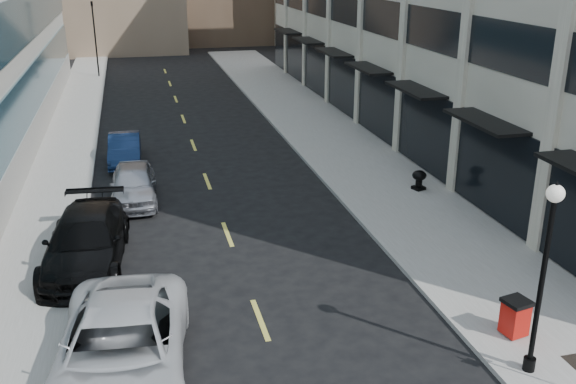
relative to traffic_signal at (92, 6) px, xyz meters
name	(u,v)px	position (x,y,z in m)	size (l,w,h in m)	color
sidewalk_right	(365,167)	(13.00, -28.00, -5.64)	(5.00, 80.00, 0.15)	gray
sidewalk_left	(55,192)	(-1.00, -28.00, -5.64)	(3.00, 80.00, 0.15)	gray
road_centerline	(216,205)	(5.50, -31.00, -5.71)	(0.15, 68.20, 0.01)	#D8CC4C
traffic_signal	(92,6)	(0.00, 0.00, 0.00)	(0.66, 0.66, 6.98)	black
car_white_van	(121,350)	(1.80, -42.00, -4.81)	(3.02, 6.55, 1.82)	silver
car_black_pickup	(86,241)	(0.70, -35.39, -4.85)	(2.43, 5.97, 1.73)	black
car_silver_sedan	(134,184)	(2.30, -29.80, -4.95)	(1.82, 4.51, 1.54)	#9EA0A6
car_blue_sedan	(125,149)	(1.97, -24.32, -5.02)	(1.48, 4.25, 1.40)	navy
trash_bin	(515,316)	(11.79, -42.54, -5.01)	(0.75, 0.78, 1.04)	red
lamppost	(545,264)	(11.30, -44.00, -2.72)	(0.40, 0.40, 4.85)	black
urn_planter	(419,178)	(14.10, -31.61, -5.06)	(0.61, 0.61, 0.84)	black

